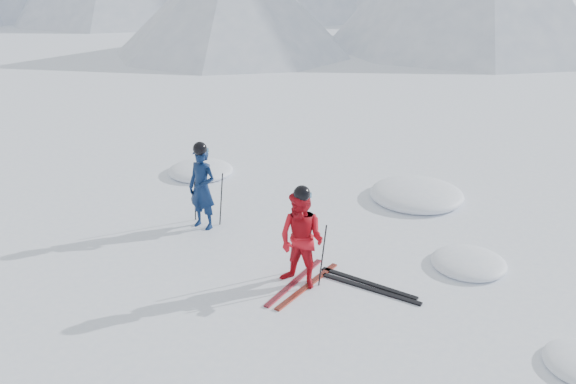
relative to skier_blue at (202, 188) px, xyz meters
The scene contains 12 objects.
ground 3.31m from the skier_blue, ahead, with size 160.00×160.00×0.00m, color white.
skier_blue is the anchor object (origin of this frame).
skier_red 2.84m from the skier_blue, 20.97° to the right, with size 0.78×0.61×1.60m, color red.
pole_blue_left 0.43m from the skier_blue, 153.43° to the left, with size 0.02×0.02×1.07m, color black.
pole_blue_right 0.44m from the skier_blue, 45.00° to the left, with size 0.02×0.02×1.07m, color black.
pole_red_left 2.49m from the skier_blue, 18.05° to the right, with size 0.02×0.02×1.07m, color black.
pole_red_right 3.09m from the skier_blue, 16.36° to the right, with size 0.02×0.02×1.07m, color black.
ski_worn_left 2.84m from the skier_blue, 21.87° to the right, with size 0.09×1.70×0.03m, color black.
ski_worn_right 3.06m from the skier_blue, 20.13° to the right, with size 0.09×1.70×0.03m, color black.
ski_loose_a 3.71m from the skier_blue, ahead, with size 0.09×1.70×0.03m, color black.
ski_loose_b 3.83m from the skier_blue, ahead, with size 0.09×1.70×0.03m, color black.
snow_lumps 3.55m from the skier_blue, 44.33° to the left, with size 9.98×5.95×0.44m.
Camera 1 is at (3.41, -8.05, 5.08)m, focal length 38.00 mm.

